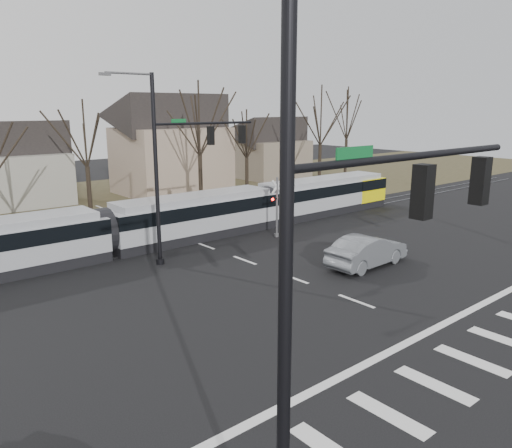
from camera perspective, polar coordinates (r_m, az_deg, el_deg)
ground at (r=21.96m, az=15.51°, el=-10.00°), size 140.00×140.00×0.00m
grass_verge at (r=47.12m, az=-18.29°, el=2.18°), size 140.00×28.00×0.01m
crosswalk at (r=20.22m, az=25.08°, el=-12.88°), size 27.00×2.60×0.01m
stop_line at (r=21.10m, az=19.60°, el=-11.27°), size 28.00×0.35×0.01m
lane_dashes at (r=33.09m, az=-7.82°, el=-1.75°), size 0.18×30.00×0.01m
rail_pair at (r=32.92m, az=-7.63°, el=-1.77°), size 90.00×1.52×0.06m
tram at (r=32.97m, az=-7.23°, el=1.02°), size 38.18×2.83×2.89m
sedan at (r=27.82m, az=12.58°, el=-3.01°), size 2.14×5.32×1.72m
signal_pole_near_left at (r=8.75m, az=11.02°, el=-5.53°), size 9.28×0.44×10.20m
signal_pole_far at (r=27.89m, az=-8.51°, el=7.35°), size 9.28×0.44×10.20m
rail_crossing_signal at (r=33.12m, az=2.41°, el=1.72°), size 1.08×0.36×4.00m
tree_row at (r=41.84m, az=-13.11°, el=8.10°), size 59.20×7.20×10.00m
house_b at (r=48.85m, az=-25.88°, el=6.60°), size 8.64×7.56×7.65m
house_c at (r=51.30m, az=-9.70°, el=9.40°), size 10.80×8.64×10.10m
house_d at (r=61.84m, az=1.58°, el=9.02°), size 8.64×7.56×7.65m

